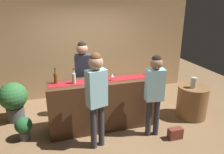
# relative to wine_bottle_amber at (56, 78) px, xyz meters

# --- Properties ---
(ground_plane) EXTENTS (10.00, 10.00, 0.00)m
(ground_plane) POSITION_rel_wine_bottle_amber_xyz_m (0.92, -0.09, -1.16)
(ground_plane) COLOR brown
(back_wall) EXTENTS (6.00, 0.12, 2.90)m
(back_wall) POSITION_rel_wine_bottle_amber_xyz_m (0.92, 1.81, 0.29)
(back_wall) COLOR tan
(back_wall) RESTS_ON ground
(bar_counter) EXTENTS (2.25, 0.60, 1.05)m
(bar_counter) POSITION_rel_wine_bottle_amber_xyz_m (0.92, -0.09, -0.64)
(bar_counter) COLOR #472B19
(bar_counter) RESTS_ON ground
(counter_runner_cloth) EXTENTS (2.14, 0.28, 0.01)m
(counter_runner_cloth) POSITION_rel_wine_bottle_amber_xyz_m (0.92, -0.09, -0.11)
(counter_runner_cloth) COLOR maroon
(counter_runner_cloth) RESTS_ON bar_counter
(wine_bottle_amber) EXTENTS (0.07, 0.07, 0.30)m
(wine_bottle_amber) POSITION_rel_wine_bottle_amber_xyz_m (0.00, 0.00, 0.00)
(wine_bottle_amber) COLOR brown
(wine_bottle_amber) RESTS_ON bar_counter
(wine_bottle_clear) EXTENTS (0.07, 0.07, 0.30)m
(wine_bottle_clear) POSITION_rel_wine_bottle_amber_xyz_m (0.33, -0.11, 0.00)
(wine_bottle_clear) COLOR #B2C6C1
(wine_bottle_clear) RESTS_ON bar_counter
(wine_glass_near_customer) EXTENTS (0.07, 0.07, 0.14)m
(wine_glass_near_customer) POSITION_rel_wine_bottle_amber_xyz_m (1.91, -0.01, -0.01)
(wine_glass_near_customer) COLOR silver
(wine_glass_near_customer) RESTS_ON bar_counter
(wine_glass_mid_counter) EXTENTS (0.07, 0.07, 0.14)m
(wine_glass_mid_counter) POSITION_rel_wine_bottle_amber_xyz_m (1.09, -0.15, -0.01)
(wine_glass_mid_counter) COLOR silver
(wine_glass_mid_counter) RESTS_ON bar_counter
(wine_glass_far_end) EXTENTS (0.07, 0.07, 0.14)m
(wine_glass_far_end) POSITION_rel_wine_bottle_amber_xyz_m (0.89, -0.19, -0.01)
(wine_glass_far_end) COLOR silver
(wine_glass_far_end) RESTS_ON bar_counter
(bartender) EXTENTS (0.37, 0.26, 1.76)m
(bartender) POSITION_rel_wine_bottle_amber_xyz_m (0.61, 0.49, -0.07)
(bartender) COLOR #26262B
(bartender) RESTS_ON ground
(customer_sipping) EXTENTS (0.37, 0.25, 1.65)m
(customer_sipping) POSITION_rel_wine_bottle_amber_xyz_m (1.76, -0.68, -0.15)
(customer_sipping) COLOR #33333D
(customer_sipping) RESTS_ON ground
(customer_browsing) EXTENTS (0.38, 0.29, 1.77)m
(customer_browsing) POSITION_rel_wine_bottle_amber_xyz_m (0.63, -0.73, -0.05)
(customer_browsing) COLOR #33333D
(customer_browsing) RESTS_ON ground
(round_side_table) EXTENTS (0.68, 0.68, 0.74)m
(round_side_table) POSITION_rel_wine_bottle_amber_xyz_m (2.97, -0.26, -0.79)
(round_side_table) COLOR brown
(round_side_table) RESTS_ON ground
(vase_on_side_table) EXTENTS (0.13, 0.13, 0.24)m
(vase_on_side_table) POSITION_rel_wine_bottle_amber_xyz_m (2.92, -0.30, -0.30)
(vase_on_side_table) COLOR #B7B2A8
(vase_on_side_table) RESTS_ON round_side_table
(potted_plant_tall) EXTENTS (0.61, 0.61, 0.90)m
(potted_plant_tall) POSITION_rel_wine_bottle_amber_xyz_m (-0.93, 0.73, -0.64)
(potted_plant_tall) COLOR #4C4C51
(potted_plant_tall) RESTS_ON ground
(potted_plant_small) EXTENTS (0.32, 0.32, 0.48)m
(potted_plant_small) POSITION_rel_wine_bottle_amber_xyz_m (-0.68, -0.11, -0.89)
(potted_plant_small) COLOR #4C4C51
(potted_plant_small) RESTS_ON ground
(handbag) EXTENTS (0.28, 0.14, 0.22)m
(handbag) POSITION_rel_wine_bottle_amber_xyz_m (2.14, -0.94, -1.05)
(handbag) COLOR brown
(handbag) RESTS_ON ground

